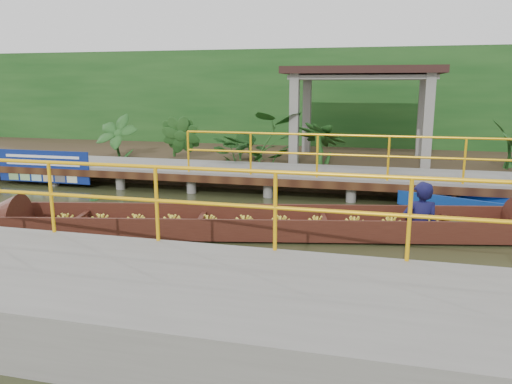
# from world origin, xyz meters

# --- Properties ---
(ground) EXTENTS (80.00, 80.00, 0.00)m
(ground) POSITION_xyz_m (0.00, 0.00, 0.00)
(ground) COLOR #2B3319
(ground) RESTS_ON ground
(land_strip) EXTENTS (30.00, 8.00, 0.45)m
(land_strip) POSITION_xyz_m (0.00, 7.50, 0.23)
(land_strip) COLOR #372B1B
(land_strip) RESTS_ON ground
(far_dock) EXTENTS (16.00, 2.06, 1.66)m
(far_dock) POSITION_xyz_m (0.02, 3.43, 0.48)
(far_dock) COLOR slate
(far_dock) RESTS_ON ground
(near_dock) EXTENTS (18.00, 2.40, 1.73)m
(near_dock) POSITION_xyz_m (1.00, -4.20, 0.30)
(near_dock) COLOR slate
(near_dock) RESTS_ON ground
(pavilion) EXTENTS (4.40, 3.00, 3.00)m
(pavilion) POSITION_xyz_m (3.00, 6.30, 2.82)
(pavilion) COLOR slate
(pavilion) RESTS_ON ground
(foliage_backdrop) EXTENTS (30.00, 0.80, 4.00)m
(foliage_backdrop) POSITION_xyz_m (0.00, 10.00, 2.00)
(foliage_backdrop) COLOR #154215
(foliage_backdrop) RESTS_ON ground
(vendor_boat) EXTENTS (11.35, 3.44, 2.30)m
(vendor_boat) POSITION_xyz_m (1.90, -0.26, 0.24)
(vendor_boat) COLOR #39160F
(vendor_boat) RESTS_ON ground
(blue_banner) EXTENTS (2.77, 0.04, 0.87)m
(blue_banner) POSITION_xyz_m (-5.15, 2.48, 0.56)
(blue_banner) COLOR navy
(blue_banner) RESTS_ON ground
(tropical_plants) EXTENTS (14.14, 1.14, 1.42)m
(tropical_plants) POSITION_xyz_m (1.73, 5.30, 1.16)
(tropical_plants) COLOR #154215
(tropical_plants) RESTS_ON ground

